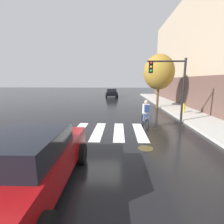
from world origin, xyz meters
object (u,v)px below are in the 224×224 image
manhole_cover (145,148)px  cyclist (146,114)px  sedan_near (29,162)px  sedan_mid (111,93)px  fire_hydrant (183,108)px  street_tree_near (159,72)px  traffic_light_near (171,80)px

manhole_cover → cyclist: (0.45, 3.00, 0.84)m
sedan_near → sedan_mid: (0.86, 24.78, -0.04)m
sedan_mid → cyclist: size_ratio=2.64×
fire_hydrant → street_tree_near: 4.64m
manhole_cover → cyclist: 3.15m
manhole_cover → fire_hydrant: 8.47m
sedan_near → fire_hydrant: bearing=53.1°
sedan_mid → street_tree_near: (5.29, -11.52, 2.86)m
sedan_mid → fire_hydrant: bearing=-65.2°
manhole_cover → traffic_light_near: bearing=63.0°
sedan_mid → cyclist: 19.14m
sedan_near → cyclist: (3.77, 5.86, 0.02)m
cyclist → street_tree_near: street_tree_near is taller
cyclist → sedan_mid: bearing=98.7°
fire_hydrant → cyclist: bearing=-132.0°
traffic_light_near → fire_hydrant: size_ratio=5.38×
sedan_near → traffic_light_near: 9.33m
sedan_near → fire_hydrant: sedan_near is taller
manhole_cover → sedan_mid: 22.07m
sedan_mid → traffic_light_near: size_ratio=1.07×
traffic_light_near → street_tree_near: (0.62, 6.03, 0.78)m
sedan_near → sedan_mid: bearing=88.0°
cyclist → traffic_light_near: 3.01m
manhole_cover → traffic_light_near: traffic_light_near is taller
traffic_light_near → street_tree_near: 6.11m
sedan_near → sedan_mid: size_ratio=1.03×
cyclist → traffic_light_near: traffic_light_near is taller
sedan_mid → fire_hydrant: sedan_mid is taller
sedan_near → sedan_mid: 24.79m
traffic_light_near → sedan_near: bearing=-127.5°
cyclist → traffic_light_near: (1.77, 1.36, 2.02)m
street_tree_near → fire_hydrant: bearing=-64.8°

